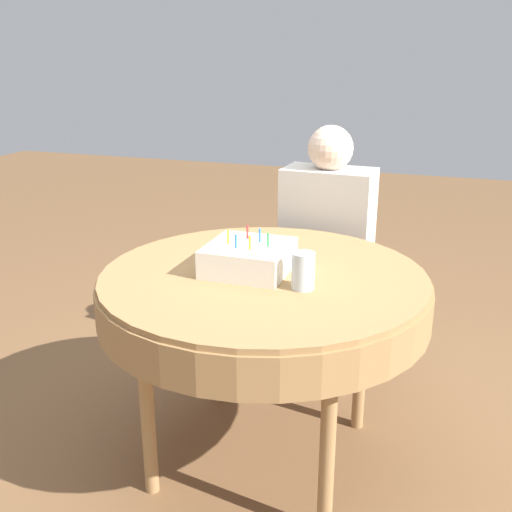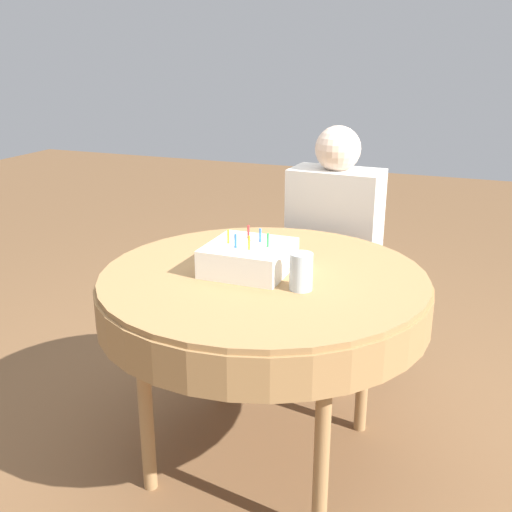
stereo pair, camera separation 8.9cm
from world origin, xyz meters
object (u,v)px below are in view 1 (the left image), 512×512
Objects in this scene: person at (326,231)px; drinking_glass at (303,271)px; chair at (329,273)px; birthday_cake at (248,258)px.

person is 9.68× the size of drinking_glass.
birthday_cake is at bearing -94.89° from chair.
person reaches higher than drinking_glass.
person reaches higher than chair.
birthday_cake is (-0.11, -0.77, 0.11)m from person.
person reaches higher than birthday_cake.
drinking_glass is (0.11, -0.87, 0.12)m from person.
drinking_glass is at bearing -23.39° from birthday_cake.
person is (-0.00, -0.08, 0.24)m from chair.
birthday_cake is at bearing 156.61° from drinking_glass.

